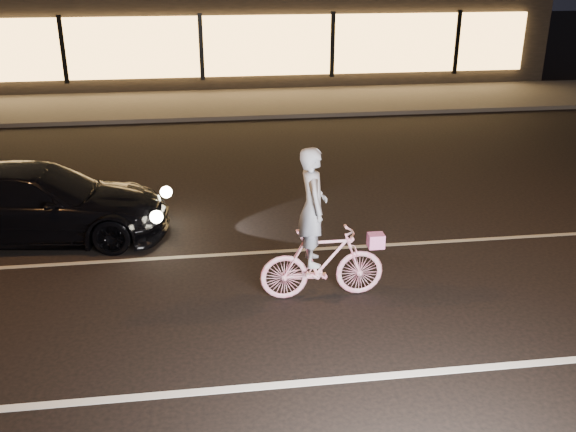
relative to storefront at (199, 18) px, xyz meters
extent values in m
plane|color=black|center=(0.00, -18.97, -2.15)|extent=(90.00, 90.00, 0.00)
cube|color=silver|center=(0.00, -20.47, -2.14)|extent=(60.00, 0.12, 0.01)
cube|color=gray|center=(0.00, -16.97, -2.14)|extent=(60.00, 0.10, 0.01)
cube|color=#383533|center=(0.00, -5.97, -2.09)|extent=(30.00, 4.00, 0.12)
cube|color=black|center=(0.00, 0.03, -0.15)|extent=(25.00, 8.00, 4.00)
cube|color=#FFB559|center=(0.00, -4.07, -0.55)|extent=(23.00, 0.15, 2.00)
cube|color=black|center=(-4.50, -4.15, -0.55)|extent=(0.15, 0.08, 2.20)
cube|color=black|center=(0.00, -4.15, -0.55)|extent=(0.15, 0.08, 2.20)
cube|color=black|center=(4.50, -4.15, -0.55)|extent=(0.15, 0.08, 2.20)
cube|color=black|center=(9.00, -4.15, -0.55)|extent=(0.15, 0.08, 2.20)
imported|color=#F6437B|center=(1.46, -18.52, -1.62)|extent=(1.76, 0.50, 1.06)
imported|color=white|center=(1.31, -18.52, -0.76)|extent=(0.40, 0.61, 1.66)
cube|color=#D54C9A|center=(2.22, -18.52, -1.32)|extent=(0.22, 0.18, 0.20)
imported|color=black|center=(-2.94, -15.82, -1.51)|extent=(4.51, 2.19, 1.27)
sphere|color=#FFF2BF|center=(-0.81, -15.45, -1.57)|extent=(0.21, 0.21, 0.21)
sphere|color=#FFF2BF|center=(-0.92, -16.60, -1.57)|extent=(0.21, 0.21, 0.21)
camera|label=1|loc=(-0.11, -26.43, 2.42)|focal=40.00mm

